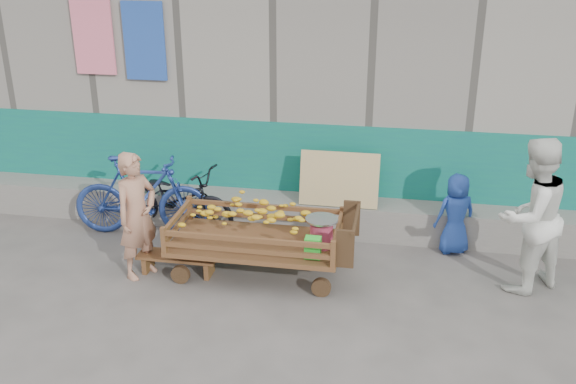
% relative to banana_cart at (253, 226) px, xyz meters
% --- Properties ---
extents(ground, '(80.00, 80.00, 0.00)m').
position_rel_banana_cart_xyz_m(ground, '(0.55, -1.06, -0.61)').
color(ground, '#514E4A').
rests_on(ground, ground).
extents(building_wall, '(12.00, 3.50, 3.00)m').
position_rel_banana_cart_xyz_m(building_wall, '(0.55, 2.99, 0.86)').
color(building_wall, gray).
rests_on(building_wall, ground).
extents(banana_cart, '(2.11, 0.96, 0.90)m').
position_rel_banana_cart_xyz_m(banana_cart, '(0.00, 0.00, 0.00)').
color(banana_cart, brown).
rests_on(banana_cart, ground).
extents(bench, '(0.93, 0.28, 0.23)m').
position_rel_banana_cart_xyz_m(bench, '(-0.87, -0.13, -0.44)').
color(bench, brown).
rests_on(bench, ground).
extents(vendor_man, '(0.56, 0.64, 1.49)m').
position_rel_banana_cart_xyz_m(vendor_man, '(-1.28, -0.23, 0.13)').
color(vendor_man, '#B07A5F').
rests_on(vendor_man, ground).
extents(woman, '(1.08, 1.04, 1.75)m').
position_rel_banana_cart_xyz_m(woman, '(3.02, 0.25, 0.26)').
color(woman, white).
rests_on(woman, ground).
extents(child, '(0.58, 0.48, 1.02)m').
position_rel_banana_cart_xyz_m(child, '(2.31, 0.99, -0.10)').
color(child, '#2346A9').
rests_on(child, ground).
extents(bicycle_dark, '(1.83, 1.00, 0.91)m').
position_rel_banana_cart_xyz_m(bicycle_dark, '(-1.28, 0.99, -0.15)').
color(bicycle_dark, black).
rests_on(bicycle_dark, ground).
extents(bicycle_blue, '(1.84, 0.71, 1.08)m').
position_rel_banana_cart_xyz_m(bicycle_blue, '(-1.65, 0.79, -0.07)').
color(bicycle_blue, navy).
rests_on(bicycle_blue, ground).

